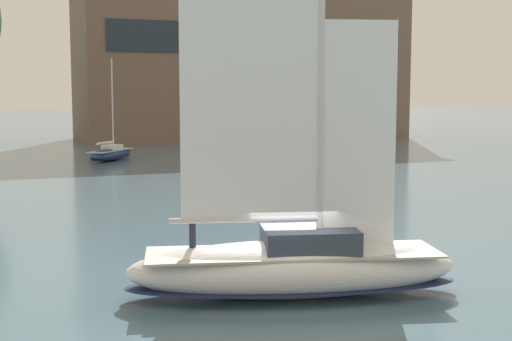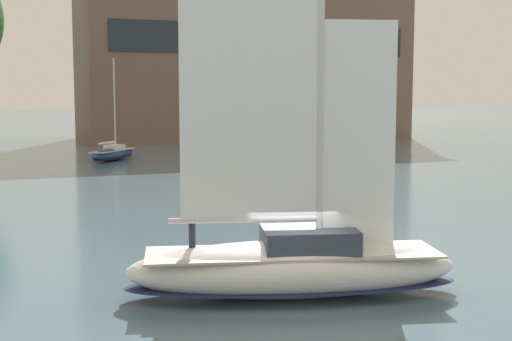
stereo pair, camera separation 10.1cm
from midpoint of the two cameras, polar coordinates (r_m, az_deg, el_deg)
name	(u,v)px [view 2 (the right image)]	position (r m, az deg, el deg)	size (l,w,h in m)	color
ground_plane	(292,296)	(21.21, 3.07, -10.00)	(400.00, 400.00, 0.00)	slate
waterfront_building	(244,49)	(88.87, -0.93, 9.73)	(40.68, 15.43, 22.04)	brown
sailboat_main	(293,260)	(20.94, 3.12, -7.20)	(10.16, 5.10, 13.44)	silver
sailboat_moored_near_marina	(113,153)	(62.24, -11.34, 1.35)	(5.35, 6.00, 8.69)	navy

